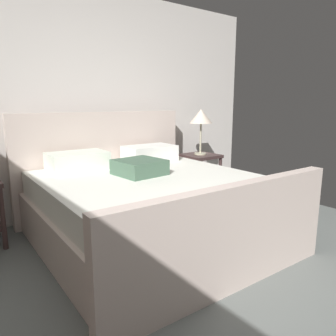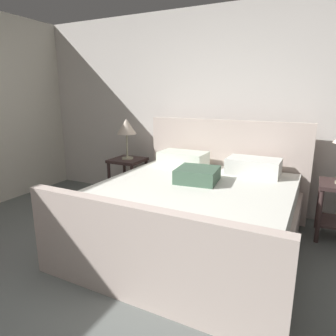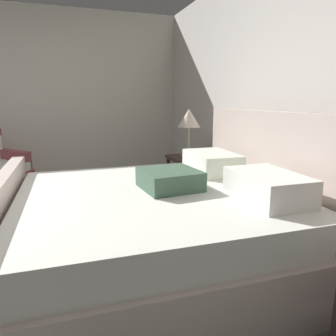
# 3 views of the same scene
# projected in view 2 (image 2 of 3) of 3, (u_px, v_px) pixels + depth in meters

# --- Properties ---
(wall_back) EXTENTS (5.33, 0.12, 2.54)m
(wall_back) POSITION_uv_depth(u_px,v_px,m) (211.00, 111.00, 3.94)
(wall_back) COLOR silver
(wall_back) RESTS_ON ground
(bed) EXTENTS (2.04, 2.15, 1.18)m
(bed) POSITION_uv_depth(u_px,v_px,m) (196.00, 210.00, 2.99)
(bed) COLOR beige
(bed) RESTS_ON ground
(nightstand_left) EXTENTS (0.44, 0.44, 0.60)m
(nightstand_left) POSITION_uv_depth(u_px,v_px,m) (128.00, 172.00, 4.22)
(nightstand_left) COLOR #3F2C2B
(nightstand_left) RESTS_ON ground
(table_lamp_left) EXTENTS (0.27, 0.27, 0.56)m
(table_lamp_left) POSITION_uv_depth(u_px,v_px,m) (126.00, 128.00, 4.07)
(table_lamp_left) COLOR #B7B293
(table_lamp_left) RESTS_ON nightstand_left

